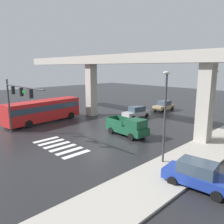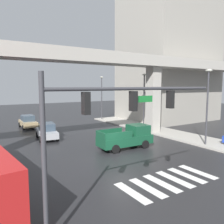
{
  "view_description": "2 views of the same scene",
  "coord_description": "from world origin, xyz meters",
  "px_view_note": "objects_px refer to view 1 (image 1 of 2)",
  "views": [
    {
      "loc": [
        18.11,
        -15.38,
        7.54
      ],
      "look_at": [
        0.39,
        1.71,
        2.52
      ],
      "focal_mm": 35.57,
      "sensor_mm": 36.0,
      "label": 1
    },
    {
      "loc": [
        -9.89,
        -14.11,
        5.72
      ],
      "look_at": [
        0.28,
        1.84,
        3.53
      ],
      "focal_mm": 36.37,
      "sensor_mm": 36.0,
      "label": 2
    }
  ],
  "objects_px": {
    "sedan_silver": "(136,112)",
    "traffic_signal_mast": "(17,96)",
    "pickup_truck": "(129,127)",
    "city_bus": "(44,110)",
    "street_lamp_near_corner": "(165,107)",
    "street_lamp_mid_block": "(214,96)",
    "sedan_tan": "(164,106)",
    "sedan_blue": "(198,175)"
  },
  "relations": [
    {
      "from": "sedan_blue",
      "to": "street_lamp_mid_block",
      "type": "xyz_separation_m",
      "value": [
        -3.53,
        10.52,
        3.7
      ]
    },
    {
      "from": "traffic_signal_mast",
      "to": "street_lamp_mid_block",
      "type": "distance_m",
      "value": 20.39
    },
    {
      "from": "street_lamp_near_corner",
      "to": "street_lamp_mid_block",
      "type": "bearing_deg",
      "value": 90.0
    },
    {
      "from": "sedan_blue",
      "to": "street_lamp_mid_block",
      "type": "relative_size",
      "value": 0.62
    },
    {
      "from": "pickup_truck",
      "to": "city_bus",
      "type": "relative_size",
      "value": 0.47
    },
    {
      "from": "pickup_truck",
      "to": "street_lamp_mid_block",
      "type": "relative_size",
      "value": 0.71
    },
    {
      "from": "sedan_silver",
      "to": "street_lamp_mid_block",
      "type": "height_order",
      "value": "street_lamp_mid_block"
    },
    {
      "from": "pickup_truck",
      "to": "city_bus",
      "type": "height_order",
      "value": "city_bus"
    },
    {
      "from": "pickup_truck",
      "to": "sedan_blue",
      "type": "distance_m",
      "value": 11.33
    },
    {
      "from": "sedan_blue",
      "to": "traffic_signal_mast",
      "type": "height_order",
      "value": "traffic_signal_mast"
    },
    {
      "from": "pickup_truck",
      "to": "street_lamp_near_corner",
      "type": "height_order",
      "value": "street_lamp_near_corner"
    },
    {
      "from": "sedan_silver",
      "to": "sedan_tan",
      "type": "relative_size",
      "value": 1.04
    },
    {
      "from": "street_lamp_mid_block",
      "to": "city_bus",
      "type": "bearing_deg",
      "value": -154.1
    },
    {
      "from": "sedan_blue",
      "to": "street_lamp_mid_block",
      "type": "bearing_deg",
      "value": 108.57
    },
    {
      "from": "street_lamp_near_corner",
      "to": "pickup_truck",
      "type": "bearing_deg",
      "value": 153.02
    },
    {
      "from": "city_bus",
      "to": "sedan_tan",
      "type": "relative_size",
      "value": 2.54
    },
    {
      "from": "sedan_silver",
      "to": "traffic_signal_mast",
      "type": "distance_m",
      "value": 17.15
    },
    {
      "from": "pickup_truck",
      "to": "sedan_silver",
      "type": "xyz_separation_m",
      "value": [
        -5.23,
        7.64,
        -0.14
      ]
    },
    {
      "from": "sedan_silver",
      "to": "traffic_signal_mast",
      "type": "relative_size",
      "value": 0.52
    },
    {
      "from": "street_lamp_mid_block",
      "to": "street_lamp_near_corner",
      "type": "bearing_deg",
      "value": -90.0
    },
    {
      "from": "city_bus",
      "to": "street_lamp_near_corner",
      "type": "distance_m",
      "value": 19.41
    },
    {
      "from": "traffic_signal_mast",
      "to": "street_lamp_mid_block",
      "type": "relative_size",
      "value": 1.2
    },
    {
      "from": "sedan_silver",
      "to": "traffic_signal_mast",
      "type": "height_order",
      "value": "traffic_signal_mast"
    },
    {
      "from": "pickup_truck",
      "to": "street_lamp_mid_block",
      "type": "height_order",
      "value": "street_lamp_mid_block"
    },
    {
      "from": "street_lamp_near_corner",
      "to": "sedan_blue",
      "type": "bearing_deg",
      "value": -22.31
    },
    {
      "from": "city_bus",
      "to": "street_lamp_near_corner",
      "type": "bearing_deg",
      "value": 0.75
    },
    {
      "from": "sedan_tan",
      "to": "traffic_signal_mast",
      "type": "height_order",
      "value": "traffic_signal_mast"
    },
    {
      "from": "sedan_silver",
      "to": "sedan_blue",
      "type": "relative_size",
      "value": 1.0
    },
    {
      "from": "sedan_blue",
      "to": "street_lamp_near_corner",
      "type": "height_order",
      "value": "street_lamp_near_corner"
    },
    {
      "from": "sedan_blue",
      "to": "traffic_signal_mast",
      "type": "distance_m",
      "value": 18.59
    },
    {
      "from": "pickup_truck",
      "to": "sedan_tan",
      "type": "height_order",
      "value": "pickup_truck"
    },
    {
      "from": "sedan_silver",
      "to": "sedan_blue",
      "type": "height_order",
      "value": "same"
    },
    {
      "from": "city_bus",
      "to": "traffic_signal_mast",
      "type": "distance_m",
      "value": 7.8
    },
    {
      "from": "sedan_silver",
      "to": "street_lamp_near_corner",
      "type": "distance_m",
      "value": 16.68
    },
    {
      "from": "pickup_truck",
      "to": "sedan_silver",
      "type": "height_order",
      "value": "pickup_truck"
    },
    {
      "from": "sedan_tan",
      "to": "traffic_signal_mast",
      "type": "relative_size",
      "value": 0.5
    },
    {
      "from": "city_bus",
      "to": "sedan_blue",
      "type": "xyz_separation_m",
      "value": [
        22.73,
        -1.2,
        -0.87
      ]
    },
    {
      "from": "sedan_silver",
      "to": "sedan_tan",
      "type": "bearing_deg",
      "value": 92.01
    },
    {
      "from": "sedan_blue",
      "to": "traffic_signal_mast",
      "type": "relative_size",
      "value": 0.52
    },
    {
      "from": "sedan_blue",
      "to": "street_lamp_near_corner",
      "type": "relative_size",
      "value": 0.62
    },
    {
      "from": "street_lamp_near_corner",
      "to": "street_lamp_mid_block",
      "type": "distance_m",
      "value": 9.07
    },
    {
      "from": "pickup_truck",
      "to": "traffic_signal_mast",
      "type": "distance_m",
      "value": 12.22
    }
  ]
}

